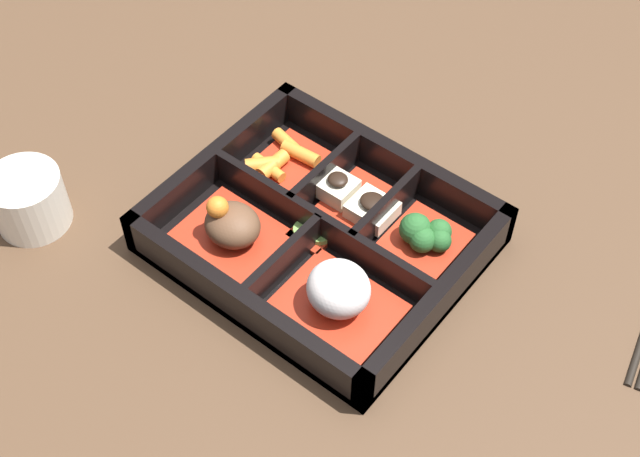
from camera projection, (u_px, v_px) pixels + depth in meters
name	position (u px, v px, depth m)	size (l,w,h in m)	color
ground_plane	(320.00, 245.00, 0.86)	(3.00, 3.00, 0.00)	#4C3523
bento_base	(320.00, 242.00, 0.86)	(0.28, 0.24, 0.01)	black
bento_rim	(321.00, 228.00, 0.85)	(0.28, 0.24, 0.05)	black
bowl_rice	(338.00, 293.00, 0.79)	(0.11, 0.08, 0.05)	#B22D19
bowl_stew	(232.00, 228.00, 0.84)	(0.11, 0.08, 0.05)	#B22D19
bowl_greens	(423.00, 235.00, 0.84)	(0.07, 0.09, 0.04)	#B22D19
bowl_tofu	(356.00, 201.00, 0.87)	(0.08, 0.09, 0.03)	#B22D19
bowl_carrots	(284.00, 163.00, 0.91)	(0.07, 0.09, 0.02)	#B22D19
bowl_pickles	(312.00, 233.00, 0.85)	(0.04, 0.04, 0.01)	#B22D19
tea_cup	(28.00, 199.00, 0.86)	(0.07, 0.07, 0.06)	beige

